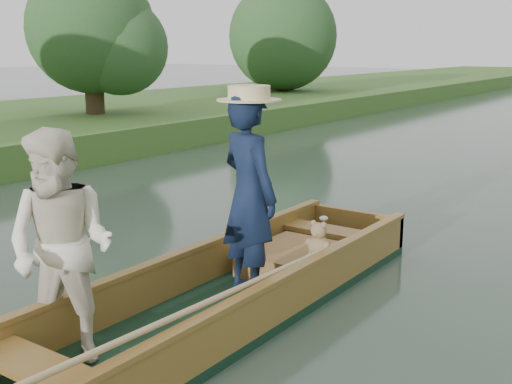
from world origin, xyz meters
The scene contains 2 objects.
ground centered at (0.00, 0.00, 0.00)m, with size 120.00×120.00×0.00m, color #283D30.
punt centered at (-0.09, -0.16, 0.56)m, with size 1.33×5.00×1.82m.
Camera 1 is at (3.02, -3.67, 2.13)m, focal length 45.00 mm.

